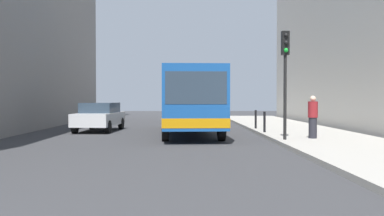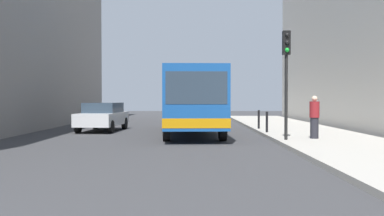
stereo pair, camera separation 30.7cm
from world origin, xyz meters
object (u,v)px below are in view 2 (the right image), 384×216
car_behind_bus (187,111)px  traffic_light (284,64)px  car_beside_bus (101,116)px  bollard_mid (257,119)px  bus (189,98)px  pedestrian_near_signal (312,117)px  bollard_near (265,122)px

car_behind_bus → traffic_light: bearing=105.7°
car_beside_bus → bollard_mid: (8.13, -0.35, -0.16)m
bus → bollard_mid: bearing=-164.9°
car_beside_bus → pedestrian_near_signal: (9.44, -5.95, 0.20)m
bus → bollard_near: (3.49, -1.40, -1.10)m
bus → car_beside_bus: bus is taller
car_behind_bus → pedestrian_near_signal: bearing=110.5°
bus → car_behind_bus: bearing=-91.1°
traffic_light → bollard_mid: size_ratio=4.32×
bollard_near → pedestrian_near_signal: bearing=-67.2°
bus → pedestrian_near_signal: bearing=134.6°
bus → car_beside_bus: 4.94m
traffic_light → car_behind_bus: bearing=103.7°
traffic_light → bollard_near: 4.38m
bus → pedestrian_near_signal: 6.65m
bollard_mid → pedestrian_near_signal: pedestrian_near_signal is taller
bollard_mid → bollard_near: bearing=-90.0°
traffic_light → pedestrian_near_signal: 2.42m
car_beside_bus → bollard_mid: bearing=-178.3°
car_beside_bus → bollard_near: (8.13, -2.82, -0.16)m
bollard_mid → pedestrian_near_signal: size_ratio=0.57×
bollard_mid → car_beside_bus: bearing=177.6°
bus → car_beside_bus: size_ratio=2.46×
car_behind_bus → traffic_light: traffic_light is taller
traffic_light → bollard_mid: traffic_light is taller
bus → car_behind_bus: 10.44m
bollard_near → pedestrian_near_signal: size_ratio=0.57×
car_beside_bus → car_behind_bus: bearing=-112.3°
traffic_light → bollard_near: bearing=91.6°
bollard_near → bollard_mid: (0.00, 2.47, 0.00)m
car_behind_bus → car_beside_bus: bearing=65.6°
bus → car_beside_bus: bearing=-19.2°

